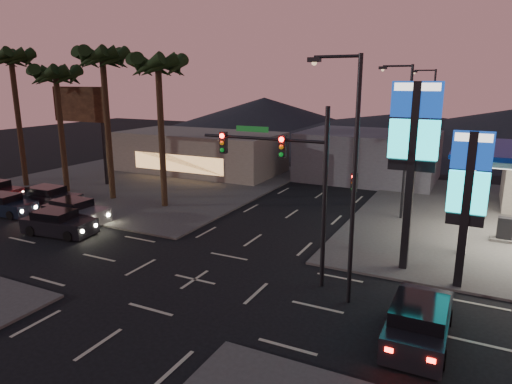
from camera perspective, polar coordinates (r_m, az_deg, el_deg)
The scene contains 25 objects.
ground at distance 21.82m, azimuth -7.66°, elevation -10.79°, with size 140.00×140.00×0.00m, color black.
corner_lot_nw at distance 43.26m, azimuth -13.43°, elevation 1.44°, with size 24.00×24.00×0.12m, color #47443F.
pylon_sign_tall at distance 22.16m, azimuth 19.09°, elevation 6.21°, with size 2.20×0.35×9.00m.
pylon_sign_short at distance 21.28m, azimuth 25.01°, elevation 0.62°, with size 1.60×0.35×7.00m.
traffic_signal_mast at distance 20.17m, azimuth 3.97°, elevation 2.89°, with size 6.10×0.39×8.00m.
pedestal_signal at distance 24.78m, azimuth 12.06°, elevation -0.79°, with size 0.32×0.39×4.30m.
streetlight_near at distance 18.21m, azimuth 11.65°, elevation 3.02°, with size 2.14×0.25×10.00m.
streetlight_mid at distance 30.84m, azimuth 18.01°, elevation 6.95°, with size 2.14×0.25×10.00m.
streetlight_far at distance 44.68m, azimuth 20.83°, elevation 8.65°, with size 2.14×0.25×10.00m.
palm_a at distance 32.86m, azimuth -12.10°, elevation 14.18°, with size 4.41×4.41×10.86m.
palm_b at distance 36.18m, azimuth -18.58°, elevation 14.58°, with size 4.41×4.41×11.46m.
palm_c at distance 39.83m, azimuth -23.70°, elevation 12.45°, with size 4.41×4.41×10.26m.
palm_d at distance 43.77m, azimuth -28.22°, elevation 13.67°, with size 4.41×4.41×11.66m.
billboard at distance 43.35m, azimuth -21.12°, elevation 9.31°, with size 6.00×0.30×8.50m.
building_far_west at distance 46.47m, azimuth -6.93°, elevation 4.98°, with size 16.00×8.00×4.00m, color #726B5B.
building_far_mid at distance 43.87m, azimuth 13.92°, elevation 4.42°, with size 12.00×9.00×4.40m, color #4C4C51.
hill_left at distance 84.74m, azimuth 1.03°, elevation 9.70°, with size 40.00×40.00×6.00m, color black.
hill_right at distance 76.69m, azimuth 29.36°, elevation 7.15°, with size 50.00×50.00×5.00m, color black.
hill_center at distance 77.48m, azimuth 18.13°, elevation 7.90°, with size 60.00×60.00×4.00m, color black.
car_lane_a_front at distance 29.91m, azimuth -23.48°, elevation -3.61°, with size 4.61×2.34×1.45m.
car_lane_a_mid at distance 31.54m, azimuth -22.75°, elevation -2.76°, with size 4.19×1.79×1.36m.
car_lane_a_rear at distance 35.93m, azimuth -28.88°, elevation -1.44°, with size 4.45×2.14×1.41m.
car_lane_b_front at distance 32.02m, azimuth -21.68°, elevation -2.30°, with size 4.64×2.03×1.50m.
car_lane_b_mid at distance 36.44m, azimuth -24.41°, elevation -0.68°, with size 4.77×2.22×1.52m.
suv_station at distance 17.71m, azimuth 19.71°, elevation -15.06°, with size 2.06×4.68×1.55m.
Camera 1 is at (11.32, -16.33, 9.02)m, focal length 32.00 mm.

